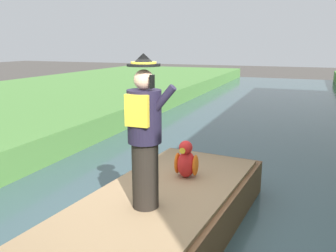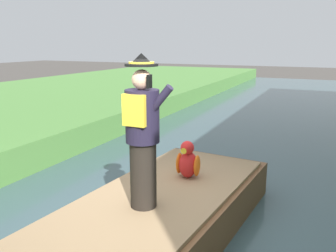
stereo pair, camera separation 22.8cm
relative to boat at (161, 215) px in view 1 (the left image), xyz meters
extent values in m
plane|color=#4C4742|center=(0.00, -0.15, -0.40)|extent=(80.00, 80.00, 0.00)
cube|color=#3D565B|center=(0.00, -0.15, -0.35)|extent=(6.66, 48.00, 0.10)
cube|color=brown|center=(0.00, 0.00, -0.02)|extent=(2.16, 4.34, 0.56)
cube|color=#997A56|center=(0.00, 0.00, 0.28)|extent=(1.99, 3.99, 0.05)
cylinder|color=black|center=(-0.02, -0.41, 0.72)|extent=(0.32, 0.32, 0.82)
cylinder|color=black|center=(-0.02, -0.41, 1.44)|extent=(0.40, 0.40, 0.62)
cube|color=gold|center=(-0.02, -0.60, 1.54)|extent=(0.28, 0.06, 0.36)
sphere|color=#DBA884|center=(-0.02, -0.41, 1.86)|extent=(0.23, 0.23, 0.23)
cylinder|color=black|center=(-0.02, -0.41, 2.03)|extent=(0.38, 0.38, 0.03)
cone|color=black|center=(-0.02, -0.41, 2.10)|extent=(0.26, 0.26, 0.12)
cylinder|color=gold|center=(-0.02, -0.41, 2.05)|extent=(0.29, 0.29, 0.02)
cylinder|color=black|center=(0.20, -0.45, 1.62)|extent=(0.38, 0.09, 0.43)
cube|color=black|center=(0.11, -0.47, 1.85)|extent=(0.03, 0.08, 0.15)
ellipsoid|color=red|center=(0.12, 0.71, 0.51)|extent=(0.26, 0.32, 0.40)
sphere|color=red|center=(0.12, 0.67, 0.78)|extent=(0.20, 0.20, 0.20)
cone|color=yellow|center=(0.12, 0.57, 0.77)|extent=(0.09, 0.09, 0.09)
ellipsoid|color=orange|center=(-0.02, 0.71, 0.51)|extent=(0.08, 0.20, 0.32)
ellipsoid|color=orange|center=(0.26, 0.71, 0.51)|extent=(0.08, 0.20, 0.32)
camera|label=1|loc=(1.72, -4.03, 2.26)|focal=37.72mm
camera|label=2|loc=(1.93, -3.94, 2.26)|focal=37.72mm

